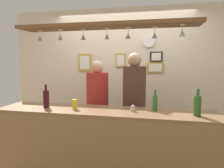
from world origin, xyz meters
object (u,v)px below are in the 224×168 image
at_px(picture_frame_lower_pair, 155,68).
at_px(picture_frame_crest, 121,60).
at_px(person_left_red_shirt, 98,103).
at_px(bottle_beer_green_import, 155,102).
at_px(bottle_champagne_green, 197,105).
at_px(picture_frame_upper_small, 156,57).
at_px(drink_can, 75,104).
at_px(bottle_wine_dark_red, 46,98).
at_px(cupcake, 133,108).
at_px(person_middle_brown_shirt, 134,99).
at_px(wall_clock, 149,41).
at_px(picture_frame_caricature, 85,63).

distance_m(picture_frame_lower_pair, picture_frame_crest, 0.65).
relative_size(person_left_red_shirt, picture_frame_crest, 6.26).
relative_size(bottle_beer_green_import, picture_frame_lower_pair, 0.87).
bearing_deg(bottle_beer_green_import, picture_frame_crest, 116.66).
distance_m(bottle_champagne_green, picture_frame_upper_small, 1.62).
relative_size(picture_frame_crest, picture_frame_upper_small, 1.18).
relative_size(bottle_beer_green_import, drink_can, 2.13).
relative_size(bottle_wine_dark_red, cupcake, 3.85).
height_order(person_left_red_shirt, picture_frame_upper_small, picture_frame_upper_small).
distance_m(person_middle_brown_shirt, picture_frame_lower_pair, 0.95).
height_order(bottle_beer_green_import, picture_frame_crest, picture_frame_crest).
bearing_deg(bottle_beer_green_import, picture_frame_lower_pair, 90.76).
bearing_deg(wall_clock, person_left_red_shirt, -133.56).
xyz_separation_m(person_middle_brown_shirt, picture_frame_lower_pair, (0.29, 0.78, 0.45)).
height_order(person_left_red_shirt, picture_frame_lower_pair, person_left_red_shirt).
bearing_deg(picture_frame_crest, bottle_wine_dark_red, -117.00).
bearing_deg(bottle_champagne_green, wall_clock, 112.34).
height_order(person_middle_brown_shirt, bottle_champagne_green, person_middle_brown_shirt).
relative_size(bottle_beer_green_import, picture_frame_upper_small, 1.18).
distance_m(bottle_beer_green_import, picture_frame_lower_pair, 1.35).
bearing_deg(drink_can, person_middle_brown_shirt, 44.14).
bearing_deg(picture_frame_caricature, wall_clock, -0.29).
bearing_deg(person_left_red_shirt, picture_frame_crest, 73.92).
distance_m(bottle_beer_green_import, wall_clock, 1.56).
bearing_deg(picture_frame_upper_small, picture_frame_crest, 180.00).
bearing_deg(drink_can, wall_clock, 59.51).
xyz_separation_m(bottle_wine_dark_red, picture_frame_caricature, (0.02, 1.43, 0.45)).
xyz_separation_m(bottle_beer_green_import, bottle_wine_dark_red, (-1.38, -0.13, 0.01)).
xyz_separation_m(person_left_red_shirt, bottle_champagne_green, (1.33, -0.67, 0.16)).
height_order(person_left_red_shirt, picture_frame_crest, picture_frame_crest).
bearing_deg(person_left_red_shirt, bottle_beer_green_import, -30.43).
relative_size(bottle_wine_dark_red, picture_frame_upper_small, 1.36).
height_order(cupcake, picture_frame_lower_pair, picture_frame_lower_pair).
relative_size(bottle_wine_dark_red, drink_can, 2.46).
distance_m(bottle_champagne_green, picture_frame_crest, 1.89).
xyz_separation_m(picture_frame_lower_pair, picture_frame_crest, (-0.64, 0.00, 0.13)).
xyz_separation_m(picture_frame_upper_small, wall_clock, (-0.13, -0.01, 0.28)).
height_order(picture_frame_lower_pair, picture_frame_crest, picture_frame_crest).
bearing_deg(person_left_red_shirt, picture_frame_caricature, 121.57).
distance_m(drink_can, picture_frame_upper_small, 1.84).
bearing_deg(cupcake, person_middle_brown_shirt, 95.04).
relative_size(bottle_beer_green_import, picture_frame_crest, 1.00).
xyz_separation_m(person_middle_brown_shirt, wall_clock, (0.17, 0.78, 0.92)).
relative_size(picture_frame_crest, picture_frame_caricature, 0.76).
bearing_deg(bottle_beer_green_import, picture_frame_upper_small, 90.20).
height_order(bottle_beer_green_import, picture_frame_lower_pair, picture_frame_lower_pair).
relative_size(bottle_beer_green_import, wall_clock, 1.18).
distance_m(person_left_red_shirt, picture_frame_upper_small, 1.38).
bearing_deg(cupcake, picture_frame_caricature, 128.30).
relative_size(person_left_red_shirt, bottle_champagne_green, 5.42).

